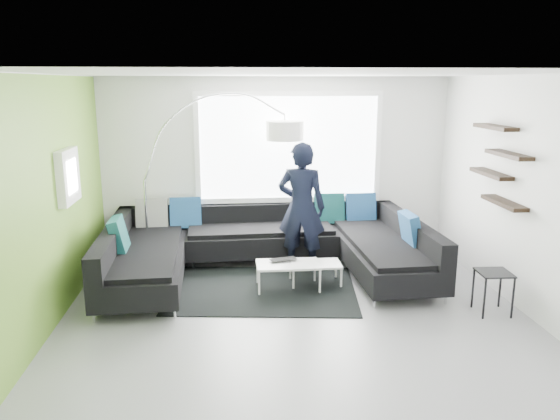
{
  "coord_description": "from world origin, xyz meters",
  "views": [
    {
      "loc": [
        -0.75,
        -6.12,
        2.71
      ],
      "look_at": [
        -0.09,
        0.9,
        1.05
      ],
      "focal_mm": 35.0,
      "sensor_mm": 36.0,
      "label": 1
    }
  ],
  "objects_px": {
    "arc_lamp": "(144,180)",
    "coffee_table": "(302,274)",
    "side_table": "(493,292)",
    "person": "(301,207)",
    "sectional_sofa": "(266,250)",
    "laptop": "(285,261)"
  },
  "relations": [
    {
      "from": "sectional_sofa",
      "to": "arc_lamp",
      "type": "height_order",
      "value": "arc_lamp"
    },
    {
      "from": "arc_lamp",
      "to": "side_table",
      "type": "distance_m",
      "value": 5.04
    },
    {
      "from": "arc_lamp",
      "to": "coffee_table",
      "type": "bearing_deg",
      "value": -21.5
    },
    {
      "from": "person",
      "to": "laptop",
      "type": "distance_m",
      "value": 0.95
    },
    {
      "from": "laptop",
      "to": "arc_lamp",
      "type": "bearing_deg",
      "value": 133.24
    },
    {
      "from": "sectional_sofa",
      "to": "arc_lamp",
      "type": "bearing_deg",
      "value": 152.38
    },
    {
      "from": "coffee_table",
      "to": "arc_lamp",
      "type": "height_order",
      "value": "arc_lamp"
    },
    {
      "from": "arc_lamp",
      "to": "person",
      "type": "xyz_separation_m",
      "value": [
        2.29,
        -0.54,
        -0.34
      ]
    },
    {
      "from": "arc_lamp",
      "to": "laptop",
      "type": "xyz_separation_m",
      "value": [
        1.98,
        -1.23,
        -0.92
      ]
    },
    {
      "from": "arc_lamp",
      "to": "side_table",
      "type": "xyz_separation_m",
      "value": [
        4.37,
        -2.3,
        -1.03
      ]
    },
    {
      "from": "sectional_sofa",
      "to": "side_table",
      "type": "height_order",
      "value": "sectional_sofa"
    },
    {
      "from": "sectional_sofa",
      "to": "coffee_table",
      "type": "xyz_separation_m",
      "value": [
        0.46,
        -0.37,
        -0.24
      ]
    },
    {
      "from": "sectional_sofa",
      "to": "person",
      "type": "distance_m",
      "value": 0.81
    },
    {
      "from": "sectional_sofa",
      "to": "side_table",
      "type": "relative_size",
      "value": 8.6
    },
    {
      "from": "coffee_table",
      "to": "laptop",
      "type": "bearing_deg",
      "value": -177.42
    },
    {
      "from": "coffee_table",
      "to": "arc_lamp",
      "type": "distance_m",
      "value": 2.76
    },
    {
      "from": "side_table",
      "to": "laptop",
      "type": "distance_m",
      "value": 2.63
    },
    {
      "from": "arc_lamp",
      "to": "person",
      "type": "height_order",
      "value": "arc_lamp"
    },
    {
      "from": "arc_lamp",
      "to": "person",
      "type": "bearing_deg",
      "value": -5.97
    },
    {
      "from": "laptop",
      "to": "coffee_table",
      "type": "bearing_deg",
      "value": -12.5
    },
    {
      "from": "person",
      "to": "side_table",
      "type": "bearing_deg",
      "value": 155.14
    },
    {
      "from": "side_table",
      "to": "person",
      "type": "distance_m",
      "value": 2.81
    }
  ]
}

